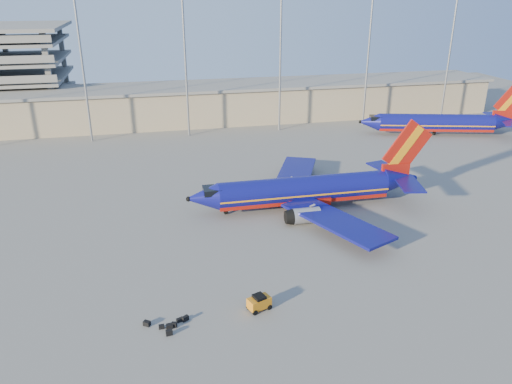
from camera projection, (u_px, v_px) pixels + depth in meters
ground at (261, 224)px, 66.53m from camera, size 220.00×220.00×0.00m
terminal_building at (246, 101)px, 119.34m from camera, size 122.00×16.00×8.50m
light_mast_row at (234, 50)px, 102.49m from camera, size 101.60×1.60×28.65m
aircraft_main at (309, 190)px, 70.98m from camera, size 35.65×34.34×12.08m
aircraft_second at (440, 123)px, 106.32m from camera, size 34.21×16.55×11.84m
baggage_tug at (259, 302)px, 48.54m from camera, size 2.52×1.99×1.58m
luggage_pile at (169, 325)px, 46.24m from camera, size 4.31×2.43×0.53m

